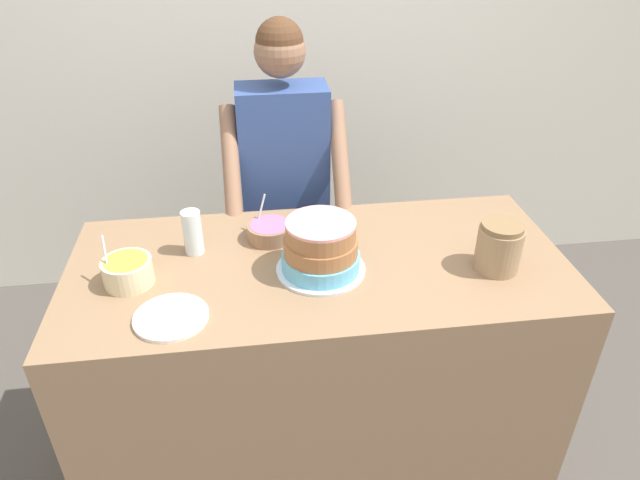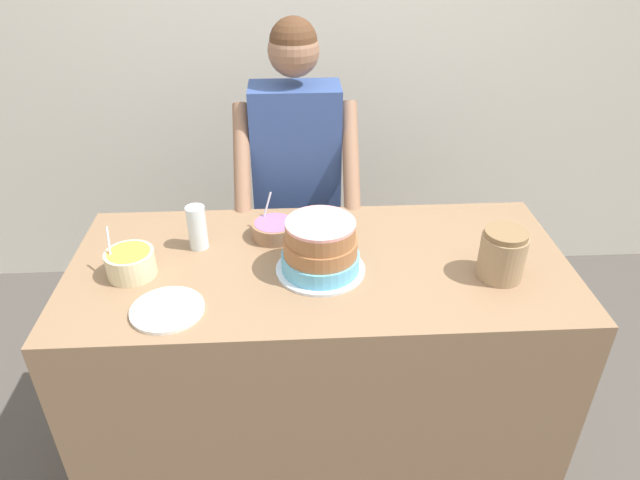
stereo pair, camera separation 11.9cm
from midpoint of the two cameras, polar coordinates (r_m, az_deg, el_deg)
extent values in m
cube|color=silver|center=(3.06, -0.41, 18.42)|extent=(10.00, 0.05, 2.60)
cube|color=#8C6B4C|center=(2.18, 1.56, -12.72)|extent=(1.64, 0.75, 0.96)
cylinder|color=#2D2D38|center=(2.70, -2.54, -5.01)|extent=(0.11, 0.11, 0.78)
cylinder|color=#2D2D38|center=(2.71, 0.88, -4.90)|extent=(0.11, 0.11, 0.78)
cube|color=#334C8C|center=(2.36, -0.96, 8.39)|extent=(0.36, 0.20, 0.58)
cylinder|color=#8E664C|center=(2.22, -6.27, 6.46)|extent=(0.06, 0.37, 0.49)
cylinder|color=#8E664C|center=(2.24, 4.67, 6.74)|extent=(0.06, 0.37, 0.49)
sphere|color=#8E664C|center=(2.23, -1.06, 18.38)|extent=(0.19, 0.19, 0.19)
sphere|color=#51331E|center=(2.22, -1.07, 19.23)|extent=(0.18, 0.18, 0.18)
cylinder|color=silver|center=(1.83, 1.84, -2.97)|extent=(0.29, 0.29, 0.01)
cylinder|color=#60B7E0|center=(1.82, 1.86, -2.15)|extent=(0.25, 0.25, 0.05)
cylinder|color=#9E663D|center=(1.79, 1.89, -0.73)|extent=(0.23, 0.23, 0.05)
cylinder|color=#9E663D|center=(1.76, 1.92, 0.74)|extent=(0.22, 0.22, 0.05)
cylinder|color=pink|center=(1.74, 1.93, 1.64)|extent=(0.22, 0.22, 0.01)
cylinder|color=beige|center=(1.87, -16.70, -2.29)|extent=(0.15, 0.15, 0.08)
cylinder|color=#EF9938|center=(1.86, -16.87, -1.37)|extent=(0.13, 0.13, 0.01)
cylinder|color=silver|center=(1.86, -18.54, -1.39)|extent=(0.02, 0.09, 0.15)
cylinder|color=#936B4C|center=(2.00, -2.91, 1.02)|extent=(0.16, 0.16, 0.06)
cylinder|color=#9E66B7|center=(1.99, -2.93, 1.57)|extent=(0.14, 0.14, 0.01)
cylinder|color=silver|center=(2.02, -3.79, 2.87)|extent=(0.05, 0.04, 0.14)
cylinder|color=silver|center=(1.95, -10.49, 1.21)|extent=(0.06, 0.06, 0.15)
cylinder|color=white|center=(1.71, -13.11, -6.85)|extent=(0.21, 0.21, 0.01)
cylinder|color=#9E7F5B|center=(1.88, 19.48, -1.61)|extent=(0.14, 0.14, 0.15)
cylinder|color=olive|center=(1.84, 19.93, 0.54)|extent=(0.13, 0.13, 0.02)
camera|label=1|loc=(0.06, -88.10, 1.18)|focal=32.00mm
camera|label=2|loc=(0.06, 91.90, -1.18)|focal=32.00mm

